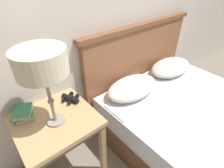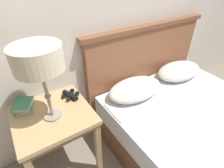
{
  "view_description": "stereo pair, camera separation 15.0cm",
  "coord_description": "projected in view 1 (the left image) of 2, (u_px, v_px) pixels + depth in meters",
  "views": [
    {
      "loc": [
        -0.8,
        -0.26,
        1.61
      ],
      "look_at": [
        -0.01,
        0.69,
        0.76
      ],
      "focal_mm": 28.0,
      "sensor_mm": 36.0,
      "label": 1
    },
    {
      "loc": [
        -0.68,
        -0.35,
        1.61
      ],
      "look_at": [
        -0.01,
        0.69,
        0.76
      ],
      "focal_mm": 28.0,
      "sensor_mm": 36.0,
      "label": 2
    }
  ],
  "objects": [
    {
      "name": "bed",
      "position": [
        204.0,
        128.0,
        1.72
      ],
      "size": [
        1.59,
        2.04,
        1.11
      ],
      "color": "brown",
      "rests_on": "ground_plane"
    },
    {
      "name": "book_on_nightstand",
      "position": [
        24.0,
        114.0,
        1.32
      ],
      "size": [
        0.17,
        0.2,
        0.03
      ],
      "color": "silver",
      "rests_on": "nightstand"
    },
    {
      "name": "nightstand",
      "position": [
        56.0,
        126.0,
        1.36
      ],
      "size": [
        0.58,
        0.58,
        0.66
      ],
      "color": "tan",
      "rests_on": "ground_plane"
    },
    {
      "name": "table_lamp",
      "position": [
        41.0,
        64.0,
        1.01
      ],
      "size": [
        0.31,
        0.31,
        0.56
      ],
      "color": "gray",
      "rests_on": "nightstand"
    },
    {
      "name": "book_stacked_on_top",
      "position": [
        22.0,
        112.0,
        1.29
      ],
      "size": [
        0.19,
        0.2,
        0.03
      ],
      "color": "silver",
      "rests_on": "book_on_nightstand"
    },
    {
      "name": "binoculars_pair",
      "position": [
        70.0,
        98.0,
        1.46
      ],
      "size": [
        0.15,
        0.16,
        0.05
      ],
      "color": "black",
      "rests_on": "nightstand"
    },
    {
      "name": "wall_back",
      "position": [
        86.0,
        11.0,
        1.42
      ],
      "size": [
        8.0,
        0.06,
        2.6
      ],
      "color": "silver",
      "rests_on": "ground_plane"
    }
  ]
}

